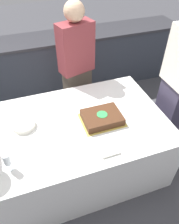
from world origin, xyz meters
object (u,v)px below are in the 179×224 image
at_px(person_cutting_cake, 77,68).
at_px(cake, 102,117).
at_px(person_seated_right, 177,86).
at_px(wine_glass, 7,160).
at_px(plate_stack, 24,125).

bearing_deg(person_cutting_cake, cake, 74.53).
bearing_deg(person_cutting_cake, person_seated_right, 121.37).
bearing_deg(person_seated_right, wine_glass, -79.34).
distance_m(cake, person_cutting_cake, 0.87).
relative_size(cake, plate_stack, 1.87).
bearing_deg(wine_glass, cake, 17.18).
height_order(plate_stack, person_seated_right, person_seated_right).
xyz_separation_m(cake, person_cutting_cake, (0.00, 0.86, 0.08)).
height_order(cake, person_cutting_cake, person_cutting_cake).
bearing_deg(cake, wine_glass, -162.82).
height_order(plate_stack, person_cutting_cake, person_cutting_cake).
xyz_separation_m(plate_stack, person_seated_right, (1.61, -0.11, 0.16)).
xyz_separation_m(wine_glass, person_cutting_cake, (0.90, 1.14, 0.01)).
xyz_separation_m(cake, plate_stack, (-0.74, 0.16, -0.02)).
height_order(cake, plate_stack, cake).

